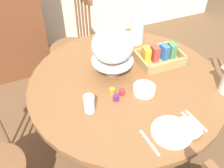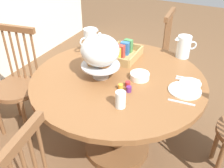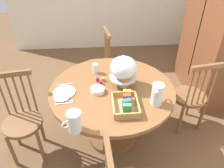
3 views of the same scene
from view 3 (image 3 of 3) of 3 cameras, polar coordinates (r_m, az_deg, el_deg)
name	(u,v)px [view 3 (image 3 of 3)]	position (r m, az deg, el deg)	size (l,w,h in m)	color
ground_plane	(112,131)	(2.78, -0.03, -12.27)	(10.00, 10.00, 0.00)	brown
wooden_armoire	(220,29)	(3.29, 26.52, 12.83)	(1.18, 0.60, 1.96)	brown
dining_table	(112,103)	(2.34, 0.00, -4.94)	(1.28, 1.28, 0.74)	brown
windsor_chair_near_window	(190,97)	(2.71, 19.88, -3.36)	(0.40, 0.41, 0.97)	brown
windsor_chair_by_cabinet	(98,66)	(3.14, -3.59, 4.74)	(0.41, 0.40, 0.97)	brown
windsor_chair_facing_door	(23,122)	(2.44, -22.50, -9.13)	(0.40, 0.41, 0.97)	brown
pastry_stand_with_dome	(124,69)	(2.15, 3.06, 4.09)	(0.28, 0.28, 0.34)	silver
orange_juice_pitcher	(74,122)	(1.75, -9.90, -9.95)	(0.12, 0.18, 0.18)	silver
milk_pitcher	(157,95)	(2.00, 11.83, -2.91)	(0.18, 0.11, 0.21)	silver
cereal_basket	(126,104)	(1.96, 3.67, -5.34)	(0.32, 0.24, 0.12)	tan
china_plate_large	(64,92)	(2.20, -12.45, -2.11)	(0.22, 0.22, 0.01)	white
china_plate_small	(62,97)	(2.13, -13.17, -3.34)	(0.15, 0.15, 0.01)	white
cereal_bowl	(98,90)	(2.15, -3.80, -1.62)	(0.14, 0.14, 0.04)	white
drinking_glass	(96,68)	(2.43, -4.37, 4.12)	(0.06, 0.06, 0.11)	silver
jam_jar_strawberry	(101,82)	(2.26, -3.00, 0.44)	(0.04, 0.04, 0.04)	#B7282D
jam_jar_apricot	(103,79)	(2.31, -2.29, 1.22)	(0.04, 0.04, 0.04)	orange
jam_jar_grape	(98,80)	(2.30, -3.80, 1.15)	(0.04, 0.04, 0.04)	#5B2366
table_knife	(64,101)	(2.09, -12.50, -4.49)	(0.17, 0.01, 0.01)	silver
dinner_fork	(64,103)	(2.07, -12.51, -5.02)	(0.17, 0.01, 0.01)	silver
soup_spoon	(65,84)	(2.31, -12.39, -0.08)	(0.17, 0.01, 0.01)	silver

